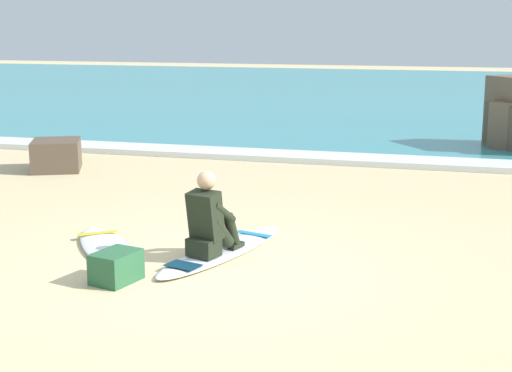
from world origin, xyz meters
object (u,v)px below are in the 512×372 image
Objects in this scene: surfboard_main at (223,250)px; surfboard_spare_near at (106,247)px; shoreline_rock at (56,155)px; beach_bag at (116,267)px; surfer_seated at (210,222)px.

surfboard_main is 1.38m from surfboard_spare_near.
shoreline_rock is 1.96× the size of beach_bag.
shoreline_rock reaches higher than beach_bag.
shoreline_rock is (-4.39, 4.28, -0.16)m from surfer_seated.
surfboard_main is at bearing 58.55° from beach_bag.
surfboard_main is 6.01m from shoreline_rock.
surfboard_spare_near is 5.29m from shoreline_rock.
beach_bag reaches higher than surfboard_spare_near.
shoreline_rock is (-3.10, 4.28, 0.24)m from surfboard_spare_near.
shoreline_rock is (-4.46, 4.03, 0.24)m from surfboard_main.
surfboard_spare_near is 3.75× the size of beach_bag.
surfboard_spare_near is at bearing -54.03° from shoreline_rock.
surfer_seated is at bearing -44.31° from shoreline_rock.
surfer_seated is at bearing 54.92° from beach_bag.
surfboard_main is 0.48m from surfer_seated.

